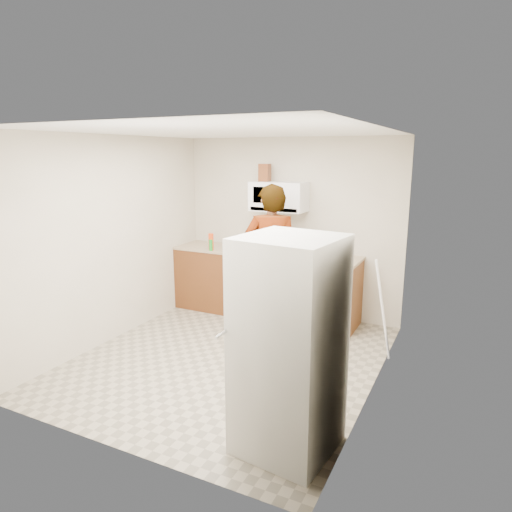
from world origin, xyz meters
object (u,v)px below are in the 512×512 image
Objects in this scene: microwave at (279,197)px; saucepan at (269,245)px; kettle at (332,249)px; fridge at (289,346)px; gas_range at (274,284)px; person at (271,260)px.

microwave is 0.71m from saucepan.
fridge is at bearing -78.64° from kettle.
microwave reaches higher than saucepan.
gas_range is 5.49× the size of kettle.
person is (0.17, -0.63, -0.74)m from microwave.
microwave is at bearing -97.06° from person.
gas_range is at bearing -90.00° from microwave.
gas_range is 0.71m from person.
gas_range is at bearing -93.43° from person.
person is 1.13× the size of fridge.
kettle is (0.78, -0.02, -0.66)m from microwave.
microwave is 3.69× the size of kettle.
gas_range is at bearing -171.38° from kettle.
person is at bearing -74.70° from microwave.
kettle is 1.05× the size of saucepan.
microwave is at bearing -8.92° from saucepan.
kettle is at bearing 107.32° from fridge.
kettle is at bearing -1.62° from microwave.
gas_range is 1.49× the size of microwave.
microwave is 0.45× the size of fridge.
kettle is (0.61, 0.61, 0.08)m from person.
gas_range is at bearing -44.31° from saucepan.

